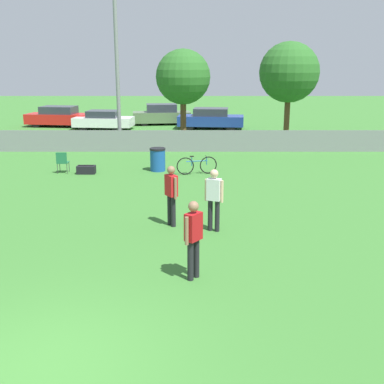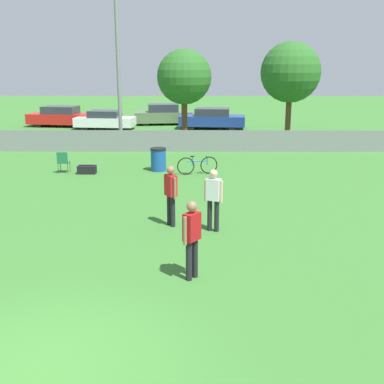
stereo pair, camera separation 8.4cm
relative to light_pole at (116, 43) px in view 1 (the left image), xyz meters
name	(u,v)px [view 1 (the left image)]	position (x,y,z in m)	size (l,w,h in m)	color
ground_plane	(43,368)	(1.62, -19.31, -5.35)	(120.00, 120.00, 0.00)	#38722D
fence_backline	(148,141)	(1.62, -1.31, -4.80)	(26.56, 0.07, 1.21)	gray
light_pole	(116,43)	(0.00, 0.00, 0.00)	(0.90, 0.36, 9.16)	gray
tree_near_pole	(182,77)	(3.39, 0.71, -1.70)	(2.92, 2.92, 5.13)	brown
tree_far_right	(288,73)	(9.33, 2.27, -1.49)	(3.38, 3.38, 5.57)	brown
player_defender_red	(193,235)	(3.89, -16.22, -4.37)	(0.40, 0.43, 1.70)	black
player_receiver_white	(213,196)	(4.45, -13.24, -4.37)	(0.49, 0.34, 1.70)	black
player_thrower_red	(171,192)	(3.29, -12.80, -4.37)	(0.38, 0.45, 1.70)	black
folding_chair_sideline	(62,161)	(-1.47, -6.19, -4.85)	(0.44, 0.45, 0.88)	#333338
bicycle_sideline	(196,165)	(4.06, -6.41, -4.98)	(1.65, 0.49, 0.77)	black
trash_bin	(157,159)	(2.42, -5.76, -4.86)	(0.66, 0.66, 0.97)	#194C99
gear_bag_sideline	(86,170)	(-0.48, -6.31, -5.18)	(0.74, 0.40, 0.36)	black
parked_car_red	(59,117)	(-5.55, 8.65, -4.65)	(4.73, 2.36, 1.43)	black
parked_car_white	(103,120)	(-2.14, 7.15, -4.71)	(4.09, 2.16, 1.28)	black
parked_car_olive	(161,115)	(1.63, 9.84, -4.65)	(4.32, 2.14, 1.49)	black
parked_car_blue	(210,119)	(5.15, 7.52, -4.66)	(4.61, 2.28, 1.40)	black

